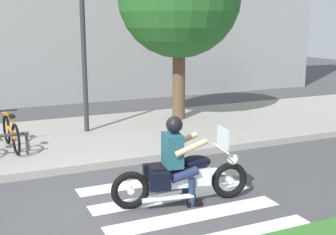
{
  "coord_description": "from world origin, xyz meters",
  "views": [
    {
      "loc": [
        -1.68,
        -6.25,
        2.83
      ],
      "look_at": [
        2.0,
        1.86,
        0.91
      ],
      "focal_mm": 47.53,
      "sensor_mm": 36.0,
      "label": 1
    }
  ],
  "objects_px": {
    "rider": "(177,154)",
    "bicycle_3": "(11,133)",
    "motorcycle": "(182,176)",
    "street_lamp": "(83,43)"
  },
  "relations": [
    {
      "from": "rider",
      "to": "street_lamp",
      "type": "height_order",
      "value": "street_lamp"
    },
    {
      "from": "rider",
      "to": "street_lamp",
      "type": "relative_size",
      "value": 0.38
    },
    {
      "from": "rider",
      "to": "bicycle_3",
      "type": "xyz_separation_m",
      "value": [
        -2.13,
        3.79,
        -0.3
      ]
    },
    {
      "from": "motorcycle",
      "to": "rider",
      "type": "distance_m",
      "value": 0.37
    },
    {
      "from": "motorcycle",
      "to": "street_lamp",
      "type": "relative_size",
      "value": 0.59
    },
    {
      "from": "motorcycle",
      "to": "rider",
      "type": "bearing_deg",
      "value": 168.52
    },
    {
      "from": "bicycle_3",
      "to": "street_lamp",
      "type": "height_order",
      "value": "street_lamp"
    },
    {
      "from": "bicycle_3",
      "to": "motorcycle",
      "type": "bearing_deg",
      "value": -59.9
    },
    {
      "from": "motorcycle",
      "to": "street_lamp",
      "type": "height_order",
      "value": "street_lamp"
    },
    {
      "from": "rider",
      "to": "bicycle_3",
      "type": "relative_size",
      "value": 0.86
    }
  ]
}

